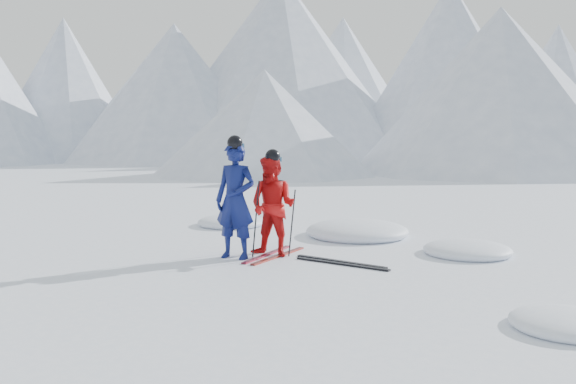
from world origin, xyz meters
The scene contains 12 objects.
ground centered at (0.00, 0.00, 0.00)m, with size 160.00×160.00×0.00m, color white.
skier_blue centered at (-1.91, -0.33, 1.00)m, with size 0.73×0.48×1.99m, color #0D1653.
skier_red centered at (-1.47, 0.17, 0.88)m, with size 0.85×0.66×1.75m, color red.
pole_blue_left centered at (-2.21, -0.18, 0.66)m, with size 0.02×0.02×1.33m, color black.
pole_blue_right centered at (-1.66, -0.08, 0.66)m, with size 0.02×0.02×1.33m, color black.
pole_red_left centered at (-1.77, 0.42, 0.58)m, with size 0.02×0.02×1.17m, color black.
pole_red_right centered at (-1.17, 0.32, 0.58)m, with size 0.02×0.02×1.17m, color black.
ski_worn_left centered at (-1.59, 0.17, 0.01)m, with size 0.09×1.70×0.03m, color black.
ski_worn_right centered at (-1.35, 0.17, 0.01)m, with size 0.09×1.70×0.03m, color black.
ski_loose_a centered at (-0.22, 0.31, 0.01)m, with size 0.09×1.70×0.03m, color black.
ski_loose_b centered at (-0.12, 0.16, 0.01)m, with size 0.09×1.70×0.03m, color black.
snow_lumps centered at (-0.87, 2.24, 0.00)m, with size 9.16×5.93×0.47m.
Camera 1 is at (4.39, -8.52, 2.11)m, focal length 38.00 mm.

